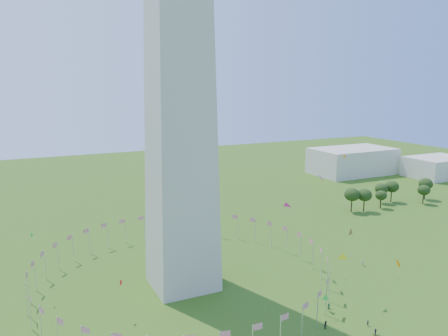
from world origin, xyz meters
The scene contains 5 objects.
flag_ring centered at (0.00, 50.00, 4.50)m, with size 80.24×80.24×9.00m.
gov_building_east_a centered at (150.00, 150.00, 8.00)m, with size 50.00×30.00×16.00m, color beige.
gov_building_east_b centered at (190.00, 120.00, 6.00)m, with size 35.00×25.00×12.00m, color beige.
kites_aloft centered at (12.78, 22.95, 19.56)m, with size 120.85×73.70×32.31m.
tree_line_east centered at (113.83, 85.36, 4.93)m, with size 53.87×15.34×10.61m.
Camera 1 is at (-38.95, -58.32, 55.70)m, focal length 35.00 mm.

